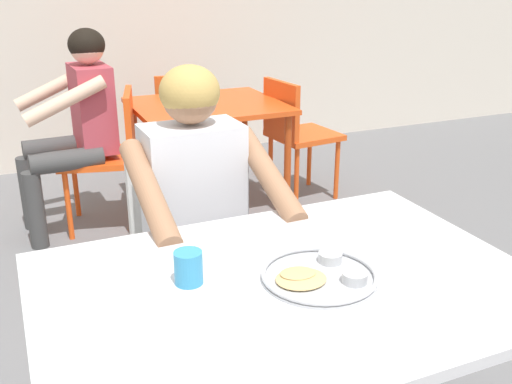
# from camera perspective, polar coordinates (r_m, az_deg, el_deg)

# --- Properties ---
(table_foreground) EXTENTS (1.24, 0.87, 0.76)m
(table_foreground) POSITION_cam_1_polar(r_m,az_deg,el_deg) (1.53, 3.10, -10.99)
(table_foreground) COLOR silver
(table_foreground) RESTS_ON ground
(thali_tray) EXTENTS (0.30, 0.30, 0.03)m
(thali_tray) POSITION_cam_1_polar(r_m,az_deg,el_deg) (1.51, 6.22, -7.95)
(thali_tray) COLOR #B7BABF
(thali_tray) RESTS_ON table_foreground
(drinking_cup) EXTENTS (0.07, 0.07, 0.09)m
(drinking_cup) POSITION_cam_1_polar(r_m,az_deg,el_deg) (1.47, -6.58, -7.20)
(drinking_cup) COLOR #338CBF
(drinking_cup) RESTS_ON table_foreground
(chair_foreground) EXTENTS (0.40, 0.40, 0.82)m
(chair_foreground) POSITION_cam_1_polar(r_m,az_deg,el_deg) (2.31, -6.81, -5.20)
(chair_foreground) COLOR silver
(chair_foreground) RESTS_ON ground
(diner_foreground) EXTENTS (0.50, 0.56, 1.20)m
(diner_foreground) POSITION_cam_1_polar(r_m,az_deg,el_deg) (2.03, -5.17, -1.76)
(diner_foreground) COLOR #282828
(diner_foreground) RESTS_ON ground
(table_background_red) EXTENTS (0.91, 0.82, 0.70)m
(table_background_red) POSITION_cam_1_polar(r_m,az_deg,el_deg) (3.75, -4.72, 7.34)
(table_background_red) COLOR #E04C19
(table_background_red) RESTS_ON ground
(chair_red_left) EXTENTS (0.52, 0.53, 0.83)m
(chair_red_left) POSITION_cam_1_polar(r_m,az_deg,el_deg) (3.62, -13.88, 4.13)
(chair_red_left) COLOR #EF5018
(chair_red_left) RESTS_ON ground
(chair_red_right) EXTENTS (0.46, 0.45, 0.82)m
(chair_red_right) POSITION_cam_1_polar(r_m,az_deg,el_deg) (3.96, 3.82, 6.06)
(chair_red_right) COLOR #E4511B
(chair_red_right) RESTS_ON ground
(chair_red_far) EXTENTS (0.45, 0.45, 0.80)m
(chair_red_far) POSITION_cam_1_polar(r_m,az_deg,el_deg) (4.39, -7.31, 7.12)
(chair_red_far) COLOR #D5511B
(chair_red_far) RESTS_ON ground
(patron_background) EXTENTS (0.57, 0.51, 1.19)m
(patron_background) POSITION_cam_1_polar(r_m,az_deg,el_deg) (3.56, -16.98, 7.24)
(patron_background) COLOR #3F3F3F
(patron_background) RESTS_ON ground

